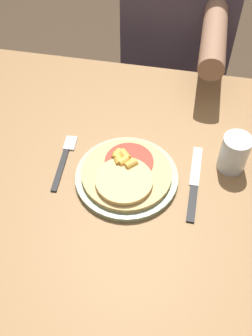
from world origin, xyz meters
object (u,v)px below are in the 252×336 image
Objects in this scene: person_diner at (178,38)px; dining_table at (124,213)px; plate at (126,177)px; pizza at (125,173)px; fork at (65,158)px; knife at (194,184)px; drinking_glass at (234,153)px.

dining_table is at bearing -94.23° from person_diner.
dining_table is 0.11m from plate.
dining_table is at bearing -84.98° from pizza.
person_diner is at bearing 85.77° from dining_table.
fork is (-0.16, 0.03, -0.00)m from plate.
plate is 0.20× the size of person_diner.
knife is 2.31× the size of drinking_glass.
fork is 0.80× the size of knife.
plate reaches higher than fork.
plate is 0.02m from pizza.
pizza is at bearing -103.63° from plate.
person_diner is (0.06, 0.70, -0.07)m from plate.
plate is at bearing -94.53° from person_diner.
plate is 0.16m from knife.
plate is 1.10× the size of knife.
person_diner is at bearing 98.73° from knife.
drinking_glass is (0.08, 0.07, 0.05)m from knife.
plate is 1.15× the size of pizza.
pizza is 1.20× the size of fork.
drinking_glass is (0.24, 0.12, 0.15)m from dining_table.
drinking_glass reaches higher than dining_table.
knife reaches higher than dining_table.
drinking_glass is 0.08× the size of person_diner.
pizza is 0.26m from drinking_glass.
person_diner reaches higher than pizza.
pizza is (-0.00, -0.00, 0.02)m from plate.
pizza reaches higher than dining_table.
pizza is 2.21× the size of drinking_glass.
fork is (-0.16, 0.03, -0.02)m from pizza.
knife is at bearing -138.40° from drinking_glass.
knife is at bearing 5.99° from pizza.
drinking_glass reaches higher than fork.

